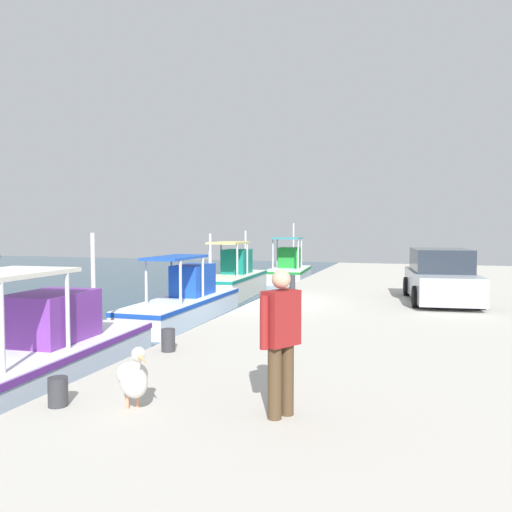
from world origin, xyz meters
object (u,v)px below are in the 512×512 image
object	(u,v)px
fisherman_standing	(281,336)
fishing_boat_fourth	(233,280)
fishing_boat_second	(29,357)
mooring_bollard_nearest	(58,392)
mooring_bollard_third	(292,282)
fishing_boat_third	(185,302)
parked_car	(441,278)
pelican	(133,377)
fishing_boat_fifth	(289,270)
mooring_bollard_second	(168,340)

from	to	relation	value
fisherman_standing	fishing_boat_fourth	bearing A→B (deg)	22.03
fishing_boat_second	fishing_boat_fourth	bearing A→B (deg)	3.37
mooring_bollard_nearest	mooring_bollard_third	distance (m)	12.40
mooring_bollard_nearest	fishing_boat_third	bearing A→B (deg)	16.88
fishing_boat_second	parked_car	bearing A→B (deg)	-42.14
pelican	mooring_bollard_third	bearing A→B (deg)	4.40
fishing_boat_fifth	pelican	bearing A→B (deg)	-170.93
mooring_bollard_third	mooring_bollard_second	bearing A→B (deg)	180.00
fishing_boat_third	mooring_bollard_nearest	world-z (taller)	fishing_boat_third
fishing_boat_fourth	mooring_bollard_second	bearing A→B (deg)	-164.88
fishing_boat_second	mooring_bollard_second	distance (m)	2.74
fishing_boat_third	parked_car	distance (m)	8.00
fishing_boat_fifth	fishing_boat_second	bearing A→B (deg)	179.92
fishing_boat_fourth	fisherman_standing	bearing A→B (deg)	-157.97
pelican	mooring_bollard_nearest	bearing A→B (deg)	100.75
parked_car	mooring_bollard_nearest	size ratio (longest dim) A/B	11.93
fishing_boat_second	fisherman_standing	bearing A→B (deg)	-110.59
pelican	mooring_bollard_second	world-z (taller)	pelican
pelican	mooring_bollard_third	world-z (taller)	pelican
pelican	mooring_bollard_second	distance (m)	2.89
fishing_boat_second	fishing_boat_fourth	xyz separation A→B (m)	(13.18, 0.78, 0.12)
pelican	mooring_bollard_second	size ratio (longest dim) A/B	2.05
mooring_bollard_third	pelican	bearing A→B (deg)	-175.60
mooring_bollard_second	fishing_boat_fifth	bearing A→B (deg)	7.64
fishing_boat_fourth	pelican	distance (m)	16.13
fishing_boat_third	mooring_bollard_second	size ratio (longest dim) A/B	15.71
fishing_boat_second	mooring_bollard_second	size ratio (longest dim) A/B	15.71
parked_car	mooring_bollard_third	size ratio (longest dim) A/B	8.29
fishing_boat_fifth	parked_car	distance (m)	14.02
parked_car	fishing_boat_fifth	bearing A→B (deg)	32.58
fishing_boat_fifth	fisherman_standing	bearing A→B (deg)	-166.44
fishing_boat_third	fishing_boat_fourth	bearing A→B (deg)	4.48
fishing_boat_third	mooring_bollard_third	size ratio (longest dim) A/B	12.30
fishing_boat_fifth	parked_car	size ratio (longest dim) A/B	1.15
parked_car	mooring_bollard_third	world-z (taller)	parked_car
fisherman_standing	parked_car	world-z (taller)	fisherman_standing
fishing_boat_third	pelican	xyz separation A→B (m)	(-9.70, -3.94, 0.61)
mooring_bollard_nearest	mooring_bollard_third	size ratio (longest dim) A/B	0.69
fishing_boat_second	fishing_boat_fourth	distance (m)	13.21
parked_car	mooring_bollard_second	world-z (taller)	parked_car
fishing_boat_fourth	fisherman_standing	xyz separation A→B (m)	(-15.20, -6.15, 1.04)
fishing_boat_fifth	mooring_bollard_third	size ratio (longest dim) A/B	9.50
mooring_bollard_nearest	fishing_boat_second	bearing A→B (deg)	46.90
fishing_boat_fifth	pelican	xyz separation A→B (m)	(-22.47, -3.59, 0.57)
fisherman_standing	mooring_bollard_nearest	xyz separation A→B (m)	(-0.49, 2.70, -0.77)
fishing_boat_fifth	parked_car	xyz separation A→B (m)	(-11.79, -7.53, 0.89)
fishing_boat_fourth	fisherman_standing	size ratio (longest dim) A/B	3.28
fishing_boat_fourth	fishing_boat_second	bearing A→B (deg)	-176.63
parked_car	mooring_bollard_third	bearing A→B (deg)	72.52
fishing_boat_fourth	fishing_boat_fifth	xyz separation A→B (m)	(6.96, -0.80, -0.08)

